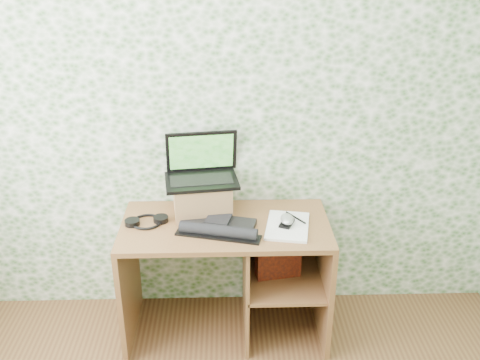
{
  "coord_description": "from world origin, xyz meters",
  "views": [
    {
      "loc": [
        0.01,
        -1.24,
        2.26
      ],
      "look_at": [
        0.08,
        1.39,
        1.05
      ],
      "focal_mm": 40.0,
      "sensor_mm": 36.0,
      "label": 1
    }
  ],
  "objects_px": {
    "desk": "(239,260)",
    "keyboard": "(218,227)",
    "riser": "(202,197)",
    "notepad": "(288,226)",
    "laptop": "(201,169)"
  },
  "relations": [
    {
      "from": "desk",
      "to": "keyboard",
      "type": "relative_size",
      "value": 2.48
    },
    {
      "from": "riser",
      "to": "notepad",
      "type": "bearing_deg",
      "value": -21.71
    },
    {
      "from": "riser",
      "to": "keyboard",
      "type": "bearing_deg",
      "value": -66.09
    },
    {
      "from": "desk",
      "to": "keyboard",
      "type": "distance_m",
      "value": 0.33
    },
    {
      "from": "keyboard",
      "to": "notepad",
      "type": "xyz_separation_m",
      "value": [
        0.39,
        0.02,
        -0.02
      ]
    },
    {
      "from": "keyboard",
      "to": "desk",
      "type": "bearing_deg",
      "value": 55.43
    },
    {
      "from": "notepad",
      "to": "laptop",
      "type": "bearing_deg",
      "value": 164.22
    },
    {
      "from": "desk",
      "to": "notepad",
      "type": "relative_size",
      "value": 3.62
    },
    {
      "from": "laptop",
      "to": "keyboard",
      "type": "xyz_separation_m",
      "value": [
        0.1,
        -0.26,
        -0.24
      ]
    },
    {
      "from": "laptop",
      "to": "riser",
      "type": "bearing_deg",
      "value": -97.78
    },
    {
      "from": "desk",
      "to": "riser",
      "type": "xyz_separation_m",
      "value": [
        -0.21,
        0.12,
        0.37
      ]
    },
    {
      "from": "riser",
      "to": "notepad",
      "type": "xyz_separation_m",
      "value": [
        0.49,
        -0.19,
        -0.09
      ]
    },
    {
      "from": "laptop",
      "to": "keyboard",
      "type": "distance_m",
      "value": 0.37
    },
    {
      "from": "desk",
      "to": "laptop",
      "type": "height_order",
      "value": "laptop"
    },
    {
      "from": "desk",
      "to": "keyboard",
      "type": "height_order",
      "value": "keyboard"
    }
  ]
}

